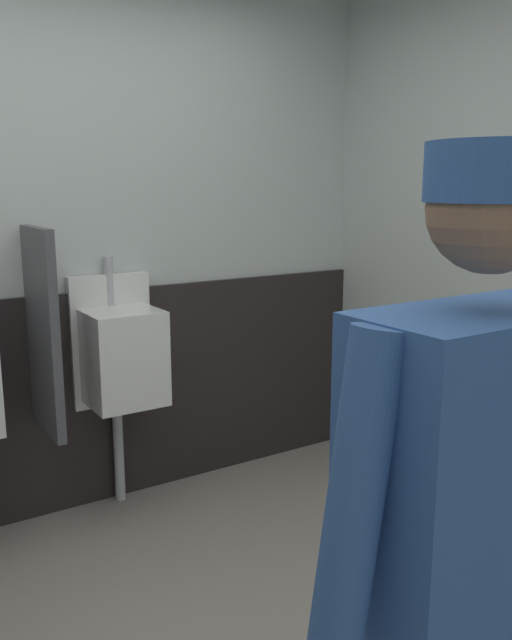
# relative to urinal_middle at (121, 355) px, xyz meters

# --- Properties ---
(wall_back) EXTENTS (4.20, 0.12, 2.67)m
(wall_back) POSITION_rel_urinal_middle_xyz_m (-0.33, 0.22, 0.56)
(wall_back) COLOR silver
(wall_back) RESTS_ON ground_plane
(wainscot_band_back) EXTENTS (3.60, 0.03, 1.07)m
(wainscot_band_back) POSITION_rel_urinal_middle_xyz_m (-0.33, 0.14, -0.24)
(wainscot_band_back) COLOR black
(wainscot_band_back) RESTS_ON ground_plane
(urinal_middle) EXTENTS (0.40, 0.34, 1.24)m
(urinal_middle) POSITION_rel_urinal_middle_xyz_m (0.00, 0.00, 0.00)
(urinal_middle) COLOR white
(urinal_middle) RESTS_ON ground_plane
(privacy_divider_panel) EXTENTS (0.04, 0.40, 0.90)m
(privacy_divider_panel) POSITION_rel_urinal_middle_xyz_m (-0.37, -0.07, 0.17)
(privacy_divider_panel) COLOR #4C4C51
(person) EXTENTS (0.68, 0.60, 1.64)m
(person) POSITION_rel_urinal_middle_xyz_m (-0.17, -2.19, 0.19)
(person) COLOR #2D3342
(person) RESTS_ON ground_plane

